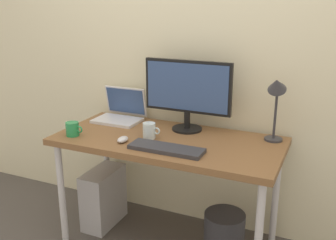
# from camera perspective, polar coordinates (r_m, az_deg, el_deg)

# --- Properties ---
(back_wall) EXTENTS (4.40, 0.04, 2.60)m
(back_wall) POSITION_cam_1_polar(r_m,az_deg,el_deg) (2.69, 3.50, 10.97)
(back_wall) COLOR beige
(back_wall) RESTS_ON ground_plane
(desk) EXTENTS (1.42, 0.67, 0.76)m
(desk) POSITION_cam_1_polar(r_m,az_deg,el_deg) (2.48, 0.00, -4.16)
(desk) COLOR brown
(desk) RESTS_ON ground_plane
(monitor) EXTENTS (0.59, 0.20, 0.47)m
(monitor) POSITION_cam_1_polar(r_m,az_deg,el_deg) (2.54, 2.85, 4.29)
(monitor) COLOR black
(monitor) RESTS_ON desk
(laptop) EXTENTS (0.32, 0.26, 0.23)m
(laptop) POSITION_cam_1_polar(r_m,az_deg,el_deg) (2.83, -6.88, 1.15)
(laptop) COLOR silver
(laptop) RESTS_ON desk
(desk_lamp) EXTENTS (0.11, 0.16, 0.42)m
(desk_lamp) POSITION_cam_1_polar(r_m,az_deg,el_deg) (2.39, 15.50, 3.59)
(desk_lamp) COLOR #333338
(desk_lamp) RESTS_ON desk
(keyboard) EXTENTS (0.44, 0.14, 0.02)m
(keyboard) POSITION_cam_1_polar(r_m,az_deg,el_deg) (2.26, -0.25, -4.20)
(keyboard) COLOR #333338
(keyboard) RESTS_ON desk
(mouse) EXTENTS (0.06, 0.09, 0.03)m
(mouse) POSITION_cam_1_polar(r_m,az_deg,el_deg) (2.40, -6.61, -2.84)
(mouse) COLOR silver
(mouse) RESTS_ON desk
(coffee_mug) EXTENTS (0.12, 0.08, 0.09)m
(coffee_mug) POSITION_cam_1_polar(r_m,az_deg,el_deg) (2.56, -13.73, -1.28)
(coffee_mug) COLOR #268C4C
(coffee_mug) RESTS_ON desk
(glass_cup) EXTENTS (0.11, 0.08, 0.10)m
(glass_cup) POSITION_cam_1_polar(r_m,az_deg,el_deg) (2.44, -2.73, -1.55)
(glass_cup) COLOR silver
(glass_cup) RESTS_ON desk
(computer_tower) EXTENTS (0.18, 0.36, 0.42)m
(computer_tower) POSITION_cam_1_polar(r_m,az_deg,el_deg) (2.94, -9.37, -11.05)
(computer_tower) COLOR #B2B2B7
(computer_tower) RESTS_ON ground_plane
(wastebasket) EXTENTS (0.26, 0.26, 0.30)m
(wastebasket) POSITION_cam_1_polar(r_m,az_deg,el_deg) (2.63, 8.16, -16.24)
(wastebasket) COLOR #333338
(wastebasket) RESTS_ON ground_plane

